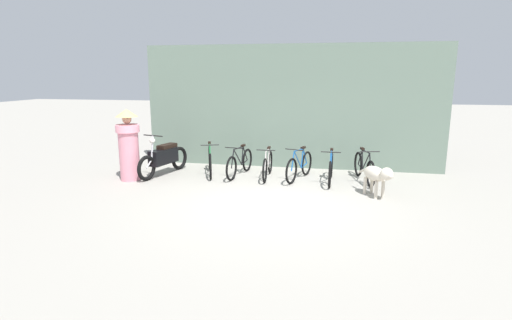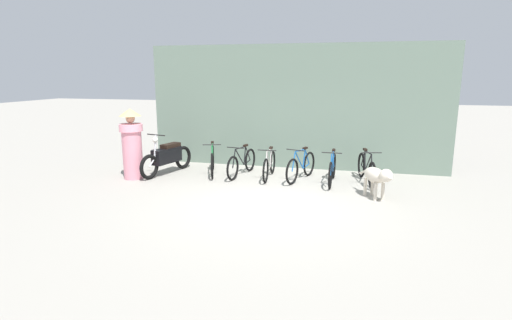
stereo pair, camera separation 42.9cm
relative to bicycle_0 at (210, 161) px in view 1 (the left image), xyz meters
The scene contains 11 objects.
ground_plane 2.90m from the bicycle_0, 47.27° to the right, with size 60.00×60.00×0.00m, color #9E998E.
shop_wall_back 2.68m from the bicycle_0, 33.00° to the left, with size 8.24×0.20×3.38m.
bicycle_0 is the anchor object (origin of this frame).
bicycle_1 0.80m from the bicycle_0, ahead, with size 0.46×1.67×0.81m.
bicycle_2 1.55m from the bicycle_0, ahead, with size 0.46×1.57×0.79m.
bicycle_3 2.35m from the bicycle_0, ahead, with size 0.59×1.55×0.82m.
bicycle_4 3.13m from the bicycle_0, ahead, with size 0.46×1.63×0.83m.
bicycle_5 3.92m from the bicycle_0, ahead, with size 0.51×1.66×0.82m.
motorcycle 1.20m from the bicycle_0, 165.83° to the right, with size 0.67×1.93×1.10m.
stray_dog 4.28m from the bicycle_0, 16.84° to the right, with size 0.69×1.05×0.72m.
person_in_robes 2.08m from the bicycle_0, 152.07° to the right, with size 0.79×0.79×1.76m.
Camera 1 is at (1.22, -7.67, 2.57)m, focal length 28.00 mm.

